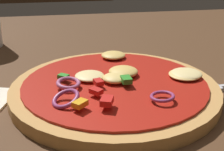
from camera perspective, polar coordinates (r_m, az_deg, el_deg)
name	(u,v)px	position (r m, az deg, el deg)	size (l,w,h in m)	color
dining_table	(128,96)	(0.46, 2.91, -3.74)	(1.45, 1.04, 0.04)	#4C301C
pizza	(116,88)	(0.42, 0.68, -2.22)	(0.27, 0.27, 0.03)	tan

